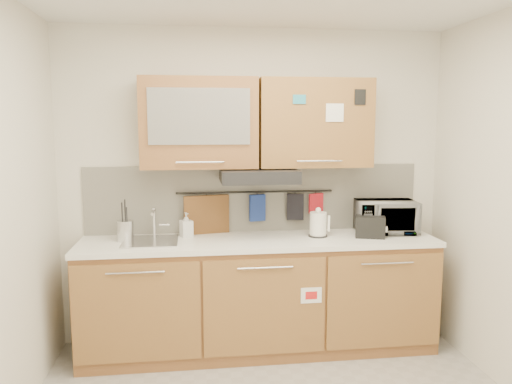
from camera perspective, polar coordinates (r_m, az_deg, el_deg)
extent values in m
plane|color=silver|center=(4.20, -0.17, 0.64)|extent=(3.20, 0.00, 3.20)
cube|color=#935934|center=(4.12, 0.37, -11.87)|extent=(2.80, 0.60, 0.88)
cube|color=black|center=(4.26, 0.36, -16.80)|extent=(2.80, 0.54, 0.10)
cube|color=#A67B3B|center=(3.80, -13.44, -13.32)|extent=(0.91, 0.02, 0.74)
cylinder|color=silver|center=(3.68, -13.64, -8.95)|extent=(0.41, 0.01, 0.01)
cube|color=#A67B3B|center=(3.82, 1.02, -13.02)|extent=(0.91, 0.02, 0.74)
cylinder|color=silver|center=(3.69, 1.08, -8.66)|extent=(0.41, 0.01, 0.01)
cube|color=#A67B3B|center=(4.05, 14.49, -12.01)|extent=(0.91, 0.02, 0.74)
cylinder|color=silver|center=(3.93, 14.79, -7.88)|extent=(0.41, 0.01, 0.01)
cube|color=white|center=(3.97, 0.39, -5.66)|extent=(2.82, 0.62, 0.04)
cube|color=silver|center=(4.21, -0.15, -0.74)|extent=(2.80, 0.02, 0.56)
cube|color=#935934|center=(3.96, -6.53, 7.82)|extent=(0.90, 0.35, 0.70)
cube|color=silver|center=(3.78, -6.50, 8.58)|extent=(0.76, 0.02, 0.42)
cube|color=#A67B3B|center=(4.08, 6.62, 7.83)|extent=(0.90, 0.35, 0.70)
cube|color=white|center=(3.94, 8.99, 8.94)|extent=(0.14, 0.00, 0.14)
cube|color=black|center=(3.94, 0.28, 1.91)|extent=(0.60, 0.46, 0.10)
cube|color=silver|center=(3.96, -11.97, -5.67)|extent=(0.42, 0.40, 0.03)
cylinder|color=silver|center=(4.09, -11.57, -3.44)|extent=(0.03, 0.03, 0.24)
cylinder|color=silver|center=(3.99, -11.69, -2.25)|extent=(0.02, 0.18, 0.02)
cylinder|color=black|center=(4.16, -0.09, 0.00)|extent=(1.30, 0.02, 0.02)
cylinder|color=silver|center=(4.01, -14.69, -4.30)|extent=(0.17, 0.17, 0.16)
cylinder|color=black|center=(4.01, -15.01, -3.29)|extent=(0.01, 0.01, 0.30)
cylinder|color=black|center=(3.99, -14.51, -3.59)|extent=(0.01, 0.01, 0.27)
cylinder|color=black|center=(4.02, -14.69, -3.11)|extent=(0.01, 0.01, 0.33)
cylinder|color=black|center=(3.99, -14.98, -3.84)|extent=(0.01, 0.01, 0.24)
cylinder|color=white|center=(4.07, 7.10, -3.69)|extent=(0.16, 0.16, 0.20)
sphere|color=white|center=(4.04, 7.13, -2.06)|extent=(0.05, 0.05, 0.05)
cube|color=white|center=(4.07, 8.31, -3.56)|extent=(0.02, 0.03, 0.13)
cylinder|color=black|center=(4.09, 7.08, -4.95)|extent=(0.15, 0.15, 0.01)
cube|color=black|center=(4.11, 12.92, -3.89)|extent=(0.26, 0.20, 0.17)
cube|color=black|center=(4.09, 12.38, -2.79)|extent=(0.09, 0.12, 0.01)
cube|color=black|center=(4.09, 13.53, -2.82)|extent=(0.09, 0.12, 0.01)
imported|color=#999999|center=(4.31, 14.63, -2.75)|extent=(0.51, 0.37, 0.27)
imported|color=#999999|center=(4.06, -7.97, -3.72)|extent=(0.12, 0.12, 0.20)
cube|color=brown|center=(4.16, -5.64, -3.58)|extent=(0.38, 0.10, 0.47)
cube|color=navy|center=(4.17, 0.16, -1.82)|extent=(0.14, 0.06, 0.22)
cube|color=black|center=(4.22, 4.50, -1.70)|extent=(0.15, 0.06, 0.22)
cube|color=#B01722|center=(4.26, 6.87, -1.28)|extent=(0.13, 0.07, 0.17)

